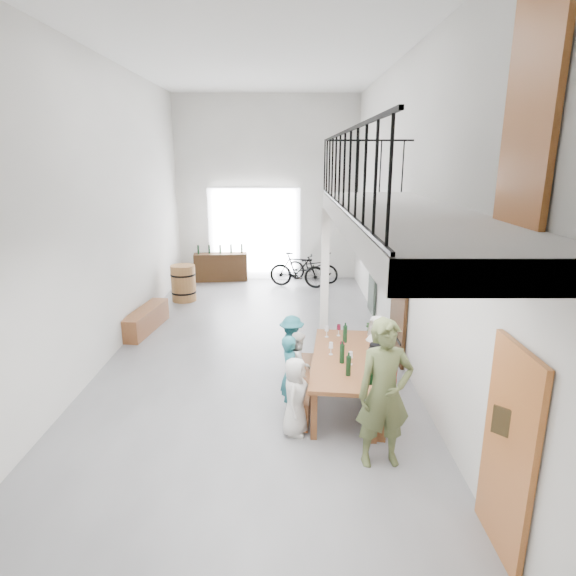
{
  "coord_description": "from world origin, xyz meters",
  "views": [
    {
      "loc": [
        0.64,
        -8.83,
        3.72
      ],
      "look_at": [
        0.64,
        -0.5,
        1.44
      ],
      "focal_mm": 30.0,
      "sensor_mm": 36.0,
      "label": 1
    }
  ],
  "objects_px": {
    "bench_inner": "(302,388)",
    "serving_counter": "(221,267)",
    "oak_barrel": "(183,283)",
    "host_standing": "(384,394)",
    "side_bench": "(146,320)",
    "tasting_table": "(344,362)",
    "bicycle_near": "(312,267)"
  },
  "relations": [
    {
      "from": "bench_inner",
      "to": "serving_counter",
      "type": "height_order",
      "value": "serving_counter"
    },
    {
      "from": "oak_barrel",
      "to": "host_standing",
      "type": "height_order",
      "value": "host_standing"
    },
    {
      "from": "side_bench",
      "to": "host_standing",
      "type": "relative_size",
      "value": 0.92
    },
    {
      "from": "side_bench",
      "to": "serving_counter",
      "type": "bearing_deg",
      "value": 76.54
    },
    {
      "from": "bench_inner",
      "to": "oak_barrel",
      "type": "relative_size",
      "value": 1.91
    },
    {
      "from": "tasting_table",
      "to": "serving_counter",
      "type": "height_order",
      "value": "serving_counter"
    },
    {
      "from": "tasting_table",
      "to": "host_standing",
      "type": "relative_size",
      "value": 1.28
    },
    {
      "from": "bench_inner",
      "to": "host_standing",
      "type": "height_order",
      "value": "host_standing"
    },
    {
      "from": "tasting_table",
      "to": "bench_inner",
      "type": "xyz_separation_m",
      "value": [
        -0.64,
        0.1,
        -0.5
      ]
    },
    {
      "from": "bench_inner",
      "to": "oak_barrel",
      "type": "bearing_deg",
      "value": 124.14
    },
    {
      "from": "serving_counter",
      "to": "bench_inner",
      "type": "bearing_deg",
      "value": -79.71
    },
    {
      "from": "bicycle_near",
      "to": "oak_barrel",
      "type": "bearing_deg",
      "value": 150.21
    },
    {
      "from": "tasting_table",
      "to": "side_bench",
      "type": "relative_size",
      "value": 1.39
    },
    {
      "from": "serving_counter",
      "to": "bicycle_near",
      "type": "height_order",
      "value": "bicycle_near"
    },
    {
      "from": "serving_counter",
      "to": "oak_barrel",
      "type": "bearing_deg",
      "value": -114.44
    },
    {
      "from": "side_bench",
      "to": "tasting_table",
      "type": "bearing_deg",
      "value": -39.44
    },
    {
      "from": "tasting_table",
      "to": "serving_counter",
      "type": "relative_size",
      "value": 1.5
    },
    {
      "from": "tasting_table",
      "to": "side_bench",
      "type": "distance_m",
      "value": 5.2
    },
    {
      "from": "tasting_table",
      "to": "bicycle_near",
      "type": "height_order",
      "value": "bicycle_near"
    },
    {
      "from": "host_standing",
      "to": "bicycle_near",
      "type": "xyz_separation_m",
      "value": [
        -0.42,
        9.1,
        -0.49
      ]
    },
    {
      "from": "oak_barrel",
      "to": "serving_counter",
      "type": "height_order",
      "value": "oak_barrel"
    },
    {
      "from": "oak_barrel",
      "to": "serving_counter",
      "type": "xyz_separation_m",
      "value": [
        0.7,
        2.15,
        -0.05
      ]
    },
    {
      "from": "bench_inner",
      "to": "serving_counter",
      "type": "relative_size",
      "value": 1.14
    },
    {
      "from": "bench_inner",
      "to": "host_standing",
      "type": "bearing_deg",
      "value": -53.41
    },
    {
      "from": "side_bench",
      "to": "oak_barrel",
      "type": "bearing_deg",
      "value": 80.95
    },
    {
      "from": "tasting_table",
      "to": "bench_inner",
      "type": "height_order",
      "value": "tasting_table"
    },
    {
      "from": "tasting_table",
      "to": "oak_barrel",
      "type": "bearing_deg",
      "value": 129.36
    },
    {
      "from": "bench_inner",
      "to": "side_bench",
      "type": "bearing_deg",
      "value": 141.95
    },
    {
      "from": "bench_inner",
      "to": "side_bench",
      "type": "relative_size",
      "value": 1.05
    },
    {
      "from": "tasting_table",
      "to": "side_bench",
      "type": "xyz_separation_m",
      "value": [
        -4.0,
        3.29,
        -0.46
      ]
    },
    {
      "from": "side_bench",
      "to": "host_standing",
      "type": "distance_m",
      "value": 6.46
    },
    {
      "from": "side_bench",
      "to": "serving_counter",
      "type": "xyz_separation_m",
      "value": [
        1.06,
        4.44,
        0.18
      ]
    }
  ]
}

